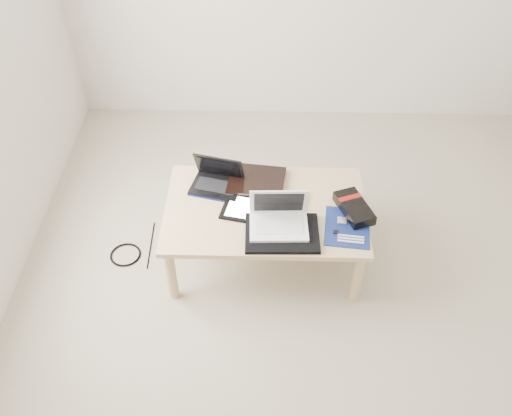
{
  "coord_description": "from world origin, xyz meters",
  "views": [
    {
      "loc": [
        -0.59,
        -1.74,
        2.57
      ],
      "look_at": [
        -0.64,
        0.5,
        0.4
      ],
      "focal_mm": 40.0,
      "sensor_mm": 36.0,
      "label": 1
    }
  ],
  "objects_px": {
    "white_laptop": "(279,218)",
    "coffee_table": "(265,214)",
    "netbook": "(217,180)",
    "gpu_box": "(354,208)"
  },
  "relations": [
    {
      "from": "gpu_box",
      "to": "netbook",
      "type": "bearing_deg",
      "value": 165.54
    },
    {
      "from": "coffee_table",
      "to": "netbook",
      "type": "height_order",
      "value": "netbook"
    },
    {
      "from": "coffee_table",
      "to": "netbook",
      "type": "distance_m",
      "value": 0.34
    },
    {
      "from": "coffee_table",
      "to": "white_laptop",
      "type": "relative_size",
      "value": 3.55
    },
    {
      "from": "netbook",
      "to": "white_laptop",
      "type": "relative_size",
      "value": 1.04
    },
    {
      "from": "white_laptop",
      "to": "netbook",
      "type": "bearing_deg",
      "value": 137.38
    },
    {
      "from": "white_laptop",
      "to": "coffee_table",
      "type": "bearing_deg",
      "value": 116.78
    },
    {
      "from": "coffee_table",
      "to": "gpu_box",
      "type": "distance_m",
      "value": 0.49
    },
    {
      "from": "netbook",
      "to": "coffee_table",
      "type": "bearing_deg",
      "value": -32.75
    },
    {
      "from": "netbook",
      "to": "gpu_box",
      "type": "bearing_deg",
      "value": -14.46
    }
  ]
}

